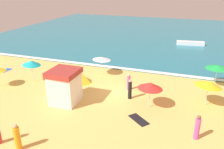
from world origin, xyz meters
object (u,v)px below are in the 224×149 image
lifeguard_cabana (65,86)px  beach_umbrella_4 (102,58)px  beach_tent (80,76)px  beachgoer_6 (58,77)px  beach_umbrella_5 (32,63)px  beachgoer_8 (197,128)px  beachgoer_3 (130,90)px  beachgoer_4 (17,138)px  beach_umbrella_6 (209,84)px  beachgoer_7 (129,82)px  small_boat_0 (190,43)px  beach_umbrella_8 (218,67)px  beach_umbrella_2 (150,86)px

lifeguard_cabana → beach_umbrella_4: bearing=85.0°
beach_tent → beachgoer_6: 2.09m
beach_umbrella_5 → beachgoer_8: bearing=-15.5°
beachgoer_3 → beachgoer_4: size_ratio=1.01×
beach_umbrella_6 → beachgoer_8: beach_umbrella_6 is taller
beach_umbrella_5 → beachgoer_7: (9.69, 1.30, -1.21)m
beach_umbrella_6 → small_boat_0: bearing=95.1°
beach_umbrella_5 → beach_umbrella_8: size_ratio=0.81×
beach_umbrella_4 → beach_umbrella_2: bearing=-40.8°
beach_umbrella_5 → beach_umbrella_6: bearing=1.7°
lifeguard_cabana → beach_umbrella_5: size_ratio=1.24×
beach_umbrella_8 → beachgoer_8: size_ratio=1.67×
beach_umbrella_2 → small_boat_0: (2.55, 21.72, -1.52)m
beach_umbrella_2 → beach_umbrella_6: bearing=23.3°
beachgoer_4 → beachgoer_6: bearing=107.1°
beachgoer_3 → small_boat_0: (4.42, 20.75, -0.44)m
beach_umbrella_6 → beach_umbrella_8: (0.93, 4.28, 0.07)m
beachgoer_8 → beachgoer_3: bearing=144.2°
beach_tent → beachgoer_7: size_ratio=1.52×
beach_umbrella_8 → beachgoer_4: (-11.74, -13.76, -1.18)m
beach_umbrella_4 → beach_umbrella_5: 7.15m
beachgoer_6 → beachgoer_7: (6.83, 1.21, -0.05)m
lifeguard_cabana → small_boat_0: lifeguard_cabana is taller
beach_umbrella_8 → beachgoer_6: beach_umbrella_8 is taller
beach_umbrella_6 → small_boat_0: beach_umbrella_6 is taller
beach_umbrella_5 → beach_tent: beach_umbrella_5 is taller
beach_umbrella_5 → beach_umbrella_6: 16.48m
beach_umbrella_4 → beach_umbrella_6: bearing=-18.4°
beachgoer_6 → beachgoer_4: bearing=-72.9°
beach_tent → beachgoer_6: beachgoer_6 is taller
beach_umbrella_8 → beachgoer_3: size_ratio=1.62×
beach_umbrella_4 → beachgoer_8: (9.85, -8.37, -1.04)m
beach_umbrella_8 → small_boat_0: beach_umbrella_8 is taller
beach_umbrella_8 → beachgoer_6: bearing=-162.2°
beachgoer_4 → beach_umbrella_6: bearing=41.2°
beachgoer_6 → beachgoer_7: 6.94m
beach_umbrella_5 → beachgoer_8: (15.78, -4.38, -1.17)m
beach_umbrella_2 → beachgoer_8: size_ratio=1.59×
beachgoer_4 → small_boat_0: beachgoer_4 is taller
beach_umbrella_8 → beachgoer_3: beach_umbrella_8 is taller
beach_umbrella_5 → small_boat_0: (14.69, 20.34, -1.59)m
lifeguard_cabana → beachgoer_6: bearing=130.5°
beachgoer_3 → beachgoer_6: size_ratio=1.00×
beachgoer_7 → beachgoer_4: bearing=-111.4°
beach_umbrella_2 → beach_umbrella_4: 8.21m
beach_umbrella_8 → beachgoer_6: (-14.55, -4.66, -1.18)m
lifeguard_cabana → small_boat_0: 24.99m
beachgoer_3 → beachgoer_4: (-4.61, -8.59, -0.03)m
lifeguard_cabana → beach_umbrella_4: size_ratio=1.08×
beach_umbrella_4 → small_boat_0: bearing=61.8°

